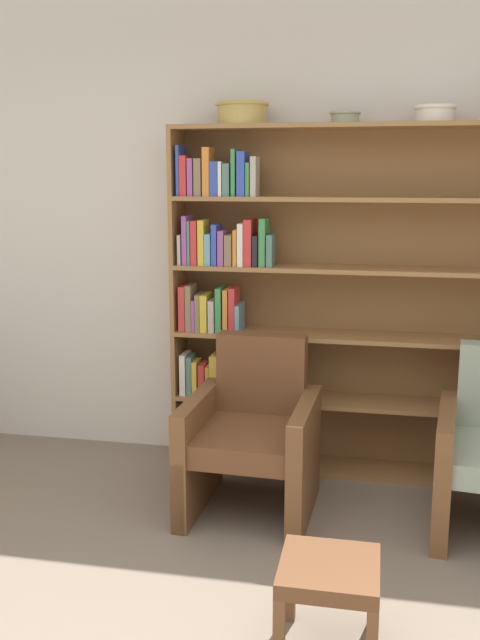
{
  "coord_description": "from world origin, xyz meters",
  "views": [
    {
      "loc": [
        0.45,
        -1.72,
        1.73
      ],
      "look_at": [
        -0.28,
        1.98,
        0.95
      ],
      "focal_mm": 40.0,
      "sensor_mm": 36.0,
      "label": 1
    }
  ],
  "objects_px": {
    "bowl_copper": "(345,116)",
    "armchair_leather": "(253,436)",
    "bowl_sage": "(242,112)",
    "bookshelf": "(338,303)",
    "bowl_terracotta": "(435,112)",
    "footstool": "(329,579)"
  },
  "relations": [
    {
      "from": "bowl_terracotta",
      "to": "footstool",
      "type": "relative_size",
      "value": 0.61
    },
    {
      "from": "bowl_sage",
      "to": "footstool",
      "type": "bearing_deg",
      "value": -68.8
    },
    {
      "from": "bookshelf",
      "to": "bowl_copper",
      "type": "xyz_separation_m",
      "value": [
        0.01,
        -0.02,
        1.03
      ]
    },
    {
      "from": "bowl_sage",
      "to": "footstool",
      "type": "relative_size",
      "value": 0.83
    },
    {
      "from": "bowl_terracotta",
      "to": "armchair_leather",
      "type": "xyz_separation_m",
      "value": [
        -0.87,
        -0.57,
        -1.65
      ]
    },
    {
      "from": "bowl_sage",
      "to": "bowl_terracotta",
      "type": "distance_m",
      "value": 1.03
    },
    {
      "from": "bowl_copper",
      "to": "footstool",
      "type": "bearing_deg",
      "value": -87.28
    },
    {
      "from": "bookshelf",
      "to": "footstool",
      "type": "relative_size",
      "value": 6.59
    },
    {
      "from": "bookshelf",
      "to": "armchair_leather",
      "type": "xyz_separation_m",
      "value": [
        -0.39,
        -0.58,
        -0.61
      ]
    },
    {
      "from": "bookshelf",
      "to": "footstool",
      "type": "distance_m",
      "value": 1.82
    },
    {
      "from": "bowl_copper",
      "to": "armchair_leather",
      "type": "xyz_separation_m",
      "value": [
        -0.4,
        -0.57,
        -1.64
      ]
    },
    {
      "from": "bowl_copper",
      "to": "bowl_terracotta",
      "type": "bearing_deg",
      "value": 0.0
    },
    {
      "from": "bowl_sage",
      "to": "bowl_copper",
      "type": "height_order",
      "value": "bowl_sage"
    },
    {
      "from": "bookshelf",
      "to": "bowl_terracotta",
      "type": "bearing_deg",
      "value": -2.15
    },
    {
      "from": "bowl_sage",
      "to": "footstool",
      "type": "xyz_separation_m",
      "value": [
        0.64,
        -1.66,
        -1.77
      ]
    },
    {
      "from": "bowl_terracotta",
      "to": "armchair_leather",
      "type": "height_order",
      "value": "bowl_terracotta"
    },
    {
      "from": "bowl_sage",
      "to": "bowl_terracotta",
      "type": "height_order",
      "value": "bowl_sage"
    },
    {
      "from": "bookshelf",
      "to": "bowl_copper",
      "type": "bearing_deg",
      "value": -54.55
    },
    {
      "from": "bowl_sage",
      "to": "bowl_copper",
      "type": "relative_size",
      "value": 1.74
    },
    {
      "from": "bookshelf",
      "to": "bowl_terracotta",
      "type": "distance_m",
      "value": 1.14
    },
    {
      "from": "bookshelf",
      "to": "bowl_sage",
      "type": "bearing_deg",
      "value": -178.12
    },
    {
      "from": "footstool",
      "to": "bowl_sage",
      "type": "bearing_deg",
      "value": 111.2
    }
  ]
}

